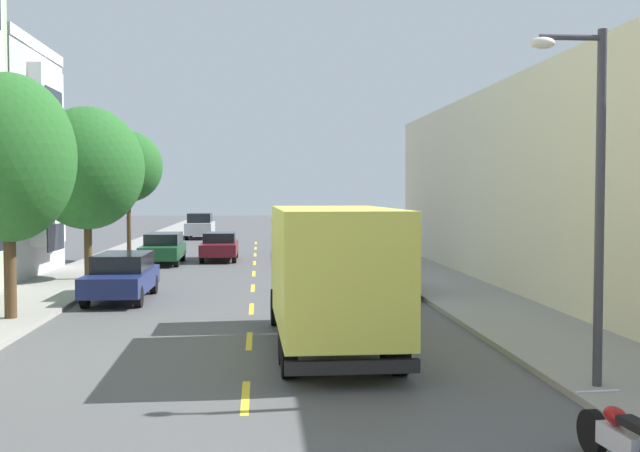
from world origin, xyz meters
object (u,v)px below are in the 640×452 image
(street_tree_third, at_px, (87,168))
(parked_pickup_charcoal, at_px, (353,252))
(street_lamp, at_px, (591,179))
(parked_motorcycle, at_px, (623,441))
(parked_wagon_forest, at_px, (163,247))
(parked_pickup_teal, at_px, (314,228))
(parked_sedan_sky, at_px, (337,245))
(street_tree_farthest, at_px, (128,167))
(delivery_box_truck, at_px, (330,267))
(parked_wagon_navy, at_px, (122,275))
(parked_wagon_champagne, at_px, (381,271))
(moving_burgundy_sedan, at_px, (220,246))
(street_tree_second, at_px, (8,158))
(parked_suv_silver, at_px, (200,226))

(street_tree_third, relative_size, parked_pickup_charcoal, 1.25)
(street_lamp, height_order, parked_motorcycle, street_lamp)
(parked_wagon_forest, relative_size, parked_pickup_teal, 0.88)
(street_lamp, relative_size, parked_sedan_sky, 1.36)
(street_tree_farthest, bearing_deg, delivery_box_truck, -70.21)
(parked_wagon_navy, bearing_deg, parked_wagon_champagne, 3.85)
(delivery_box_truck, bearing_deg, parked_sedan_sky, 83.77)
(delivery_box_truck, relative_size, moving_burgundy_sedan, 1.75)
(moving_burgundy_sedan, bearing_deg, delivery_box_truck, -80.99)
(parked_wagon_forest, xyz_separation_m, parked_pickup_charcoal, (8.89, -3.83, 0.02))
(street_tree_farthest, height_order, street_lamp, street_tree_farthest)
(moving_burgundy_sedan, bearing_deg, parked_wagon_champagne, -65.78)
(parked_sedan_sky, bearing_deg, street_tree_second, -119.35)
(street_tree_farthest, xyz_separation_m, moving_burgundy_sedan, (4.60, -0.06, -4.06))
(street_lamp, height_order, delivery_box_truck, street_lamp)
(parked_pickup_teal, xyz_separation_m, moving_burgundy_sedan, (-6.16, -17.51, -0.08))
(parked_sedan_sky, distance_m, parked_wagon_navy, 17.08)
(street_tree_second, xyz_separation_m, parked_motorcycle, (11.15, -11.90, -4.00))
(street_tree_third, relative_size, parked_pickup_teal, 1.25)
(parked_wagon_champagne, xyz_separation_m, parked_suv_silver, (-8.64, 32.73, 0.18))
(street_lamp, height_order, parked_wagon_navy, street_lamp)
(street_tree_farthest, bearing_deg, moving_burgundy_sedan, -0.81)
(delivery_box_truck, distance_m, parked_wagon_navy, 10.35)
(parked_suv_silver, height_order, parked_pickup_charcoal, parked_suv_silver)
(parked_pickup_charcoal, xyz_separation_m, moving_burgundy_sedan, (-6.24, 5.55, -0.08))
(delivery_box_truck, xyz_separation_m, parked_wagon_navy, (-6.02, 8.35, -1.03))
(parked_pickup_teal, height_order, parked_pickup_charcoal, same)
(parked_sedan_sky, bearing_deg, parked_wagon_forest, -166.36)
(parked_wagon_navy, bearing_deg, street_tree_third, 113.25)
(parked_wagon_forest, distance_m, parked_wagon_champagne, 14.97)
(parked_wagon_champagne, distance_m, parked_wagon_navy, 8.65)
(street_tree_second, xyz_separation_m, street_lamp, (12.33, -8.20, -0.67))
(street_lamp, relative_size, parked_pickup_teal, 1.15)
(street_lamp, bearing_deg, parked_motorcycle, -107.77)
(parked_wagon_navy, xyz_separation_m, moving_burgundy_sedan, (2.42, 14.38, -0.05))
(parked_pickup_charcoal, bearing_deg, parked_suv_silver, 109.50)
(parked_wagon_navy, bearing_deg, moving_burgundy_sedan, 80.44)
(parked_sedan_sky, bearing_deg, moving_burgundy_sedan, -176.20)
(parked_wagon_champagne, bearing_deg, moving_burgundy_sedan, 114.22)
(parked_wagon_forest, height_order, moving_burgundy_sedan, parked_wagon_forest)
(parked_wagon_champagne, bearing_deg, parked_pickup_charcoal, 89.79)
(street_tree_second, height_order, street_tree_third, street_tree_third)
(street_lamp, xyz_separation_m, parked_suv_silver, (-10.17, 45.81, -2.76))
(moving_burgundy_sedan, bearing_deg, parked_pickup_teal, 70.62)
(parked_wagon_navy, bearing_deg, parked_pickup_teal, 74.94)
(street_tree_farthest, relative_size, moving_burgundy_sedan, 1.44)
(parked_sedan_sky, distance_m, parked_wagon_forest, 9.04)
(delivery_box_truck, height_order, parked_pickup_charcoal, delivery_box_truck)
(delivery_box_truck, bearing_deg, parked_pickup_charcoal, 81.28)
(parked_wagon_navy, distance_m, moving_burgundy_sedan, 14.58)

